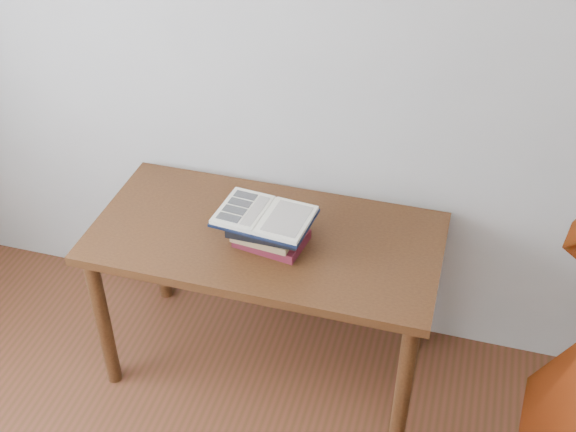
% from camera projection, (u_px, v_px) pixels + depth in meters
% --- Properties ---
extents(desk, '(1.31, 0.66, 0.70)m').
position_uv_depth(desk, '(266.00, 255.00, 2.76)').
color(desk, '#4C2B13').
rests_on(desk, ground).
extents(book_stack, '(0.28, 0.21, 0.13)m').
position_uv_depth(book_stack, '(268.00, 231.00, 2.62)').
color(book_stack, maroon).
rests_on(book_stack, desk).
extents(open_book, '(0.36, 0.27, 0.03)m').
position_uv_depth(open_book, '(265.00, 216.00, 2.56)').
color(open_book, black).
rests_on(open_book, book_stack).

